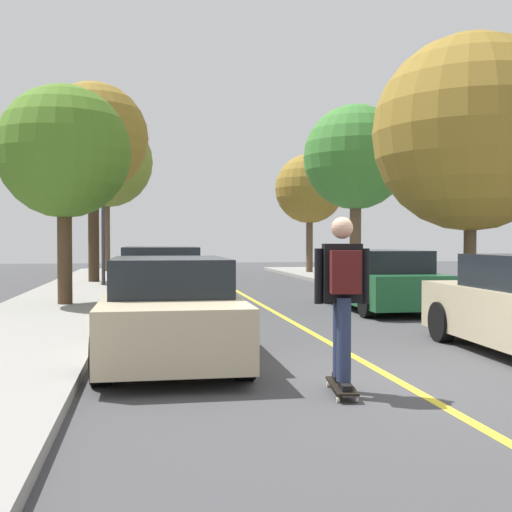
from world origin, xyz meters
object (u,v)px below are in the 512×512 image
streetlamp (103,196)px  skateboard (342,386)px  street_tree_left_nearest (64,153)px  street_tree_right_far (310,189)px  street_tree_right_nearest (471,134)px  street_tree_right_near (356,158)px  parked_car_left_near (161,280)px  street_tree_left_near (93,138)px  parked_car_left_nearest (170,310)px  parked_car_left_farthest (154,262)px  skateboarder (342,290)px  parked_car_right_near (378,280)px  street_tree_left_far (107,162)px  parked_car_left_far (156,270)px

streetlamp → skateboard: 16.25m
street_tree_left_nearest → street_tree_right_far: bearing=55.5°
street_tree_right_nearest → street_tree_right_near: street_tree_right_near is taller
parked_car_left_near → street_tree_left_near: bearing=103.6°
street_tree_right_near → streetlamp: size_ratio=1.25×
parked_car_left_nearest → parked_car_left_farthest: bearing=90.0°
parked_car_left_nearest → streetlamp: streetlamp is taller
street_tree_left_nearest → skateboarder: (3.90, -9.03, -2.56)m
parked_car_left_nearest → parked_car_right_near: (5.08, 5.61, 0.01)m
street_tree_left_nearest → street_tree_left_far: size_ratio=0.68×
street_tree_left_near → skateboard: street_tree_left_near is taller
parked_car_left_far → street_tree_left_nearest: (-2.20, -5.48, 3.02)m
street_tree_left_nearest → street_tree_left_far: street_tree_left_far is taller
parked_car_left_nearest → parked_car_right_near: size_ratio=0.89×
parked_car_right_near → streetlamp: streetlamp is taller
street_tree_left_near → street_tree_right_far: street_tree_left_near is taller
parked_car_left_nearest → street_tree_left_far: bearing=95.4°
street_tree_left_nearest → street_tree_left_near: 8.44m
parked_car_left_farthest → parked_car_left_far: bearing=-90.0°
skateboard → street_tree_right_near: bearing=70.9°
street_tree_left_far → skateboarder: (3.90, -25.37, -4.34)m
street_tree_left_far → street_tree_left_nearest: bearing=-90.0°
street_tree_left_far → skateboarder: 26.03m
street_tree_right_near → skateboarder: street_tree_right_near is taller
parked_car_left_farthest → skateboarder: bearing=-85.5°
street_tree_left_far → street_tree_right_far: 9.92m
streetlamp → street_tree_left_far: bearing=92.6°
street_tree_left_near → street_tree_right_far: bearing=30.1°
street_tree_right_nearest → skateboarder: (-5.57, -7.67, -3.05)m
street_tree_right_nearest → street_tree_right_far: (0.00, 15.14, -0.10)m
parked_car_left_nearest → street_tree_left_nearest: street_tree_left_nearest is taller
street_tree_left_near → street_tree_right_near: size_ratio=1.11×
parked_car_right_near → street_tree_right_near: street_tree_right_near is taller
parked_car_left_nearest → street_tree_right_far: bearing=70.4°
street_tree_left_far → streetlamp: street_tree_left_far is taller
street_tree_left_near → street_tree_right_near: 9.58m
street_tree_right_far → skateboard: bearing=-103.7°
parked_car_left_near → street_tree_right_far: (7.28, 14.58, 3.33)m
street_tree_left_far → street_tree_right_nearest: street_tree_left_far is taller
parked_car_left_far → parked_car_left_nearest: bearing=-90.0°
parked_car_right_near → skateboarder: size_ratio=2.63×
parked_car_left_farthest → street_tree_left_far: 6.46m
street_tree_right_near → street_tree_right_far: street_tree_right_near is taller
parked_car_left_far → skateboard: size_ratio=4.69×
parked_car_left_near → street_tree_left_nearest: street_tree_left_nearest is taller
street_tree_left_far → street_tree_right_far: size_ratio=1.35×
skateboard → parked_car_right_near: bearing=66.9°
skateboard → parked_car_left_farthest: bearing=94.5°
parked_car_right_near → street_tree_right_far: size_ratio=0.83×
street_tree_right_nearest → streetlamp: street_tree_right_nearest is taller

